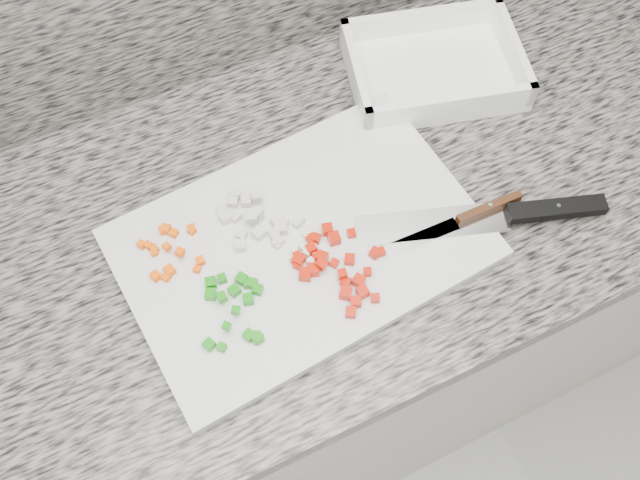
% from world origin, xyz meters
% --- Properties ---
extents(cabinet, '(3.92, 0.62, 0.86)m').
position_xyz_m(cabinet, '(0.00, 1.44, 0.43)').
color(cabinet, silver).
rests_on(cabinet, ground).
extents(countertop, '(3.96, 0.64, 0.04)m').
position_xyz_m(countertop, '(0.00, 1.44, 0.88)').
color(countertop, slate).
rests_on(countertop, cabinet).
extents(cutting_board, '(0.52, 0.37, 0.02)m').
position_xyz_m(cutting_board, '(0.04, 1.38, 0.91)').
color(cutting_board, silver).
rests_on(cutting_board, countertop).
extents(carrot_pile, '(0.09, 0.09, 0.02)m').
position_xyz_m(carrot_pile, '(-0.14, 1.44, 0.92)').
color(carrot_pile, '#FF5A05').
rests_on(carrot_pile, cutting_board).
extents(onion_pile, '(0.11, 0.11, 0.03)m').
position_xyz_m(onion_pile, '(-0.01, 1.43, 0.93)').
color(onion_pile, beige).
rests_on(onion_pile, cutting_board).
extents(green_pepper_pile, '(0.11, 0.12, 0.02)m').
position_xyz_m(green_pepper_pile, '(-0.08, 1.33, 0.92)').
color(green_pepper_pile, '#14810B').
rests_on(green_pepper_pile, cutting_board).
extents(red_pepper_pile, '(0.13, 0.14, 0.02)m').
position_xyz_m(red_pepper_pile, '(0.06, 1.32, 0.92)').
color(red_pepper_pile, red).
rests_on(red_pepper_pile, cutting_board).
extents(garlic_pile, '(0.06, 0.06, 0.01)m').
position_xyz_m(garlic_pile, '(0.03, 1.37, 0.92)').
color(garlic_pile, beige).
rests_on(garlic_pile, cutting_board).
extents(chef_knife, '(0.35, 0.15, 0.02)m').
position_xyz_m(chef_knife, '(0.33, 1.28, 0.92)').
color(chef_knife, silver).
rests_on(chef_knife, cutting_board).
extents(paring_knife, '(0.21, 0.02, 0.02)m').
position_xyz_m(paring_knife, '(0.27, 1.31, 0.92)').
color(paring_knife, silver).
rests_on(paring_knife, cutting_board).
extents(tray, '(0.31, 0.26, 0.06)m').
position_xyz_m(tray, '(0.36, 1.57, 0.92)').
color(tray, white).
rests_on(tray, countertop).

